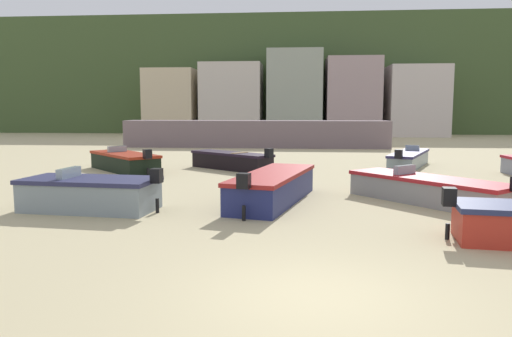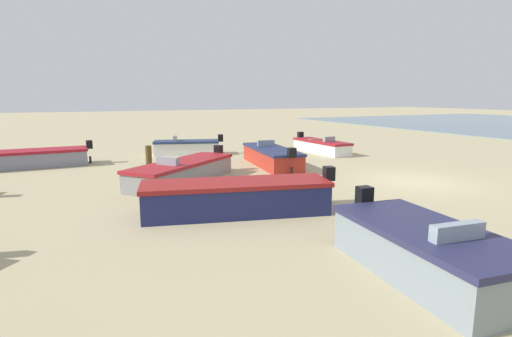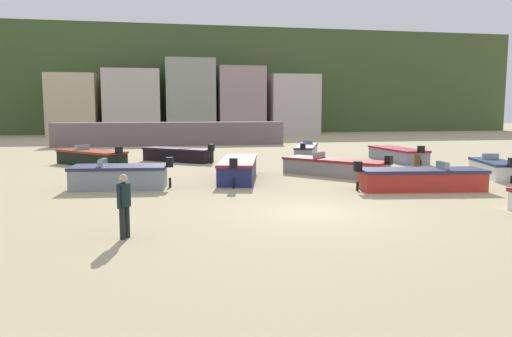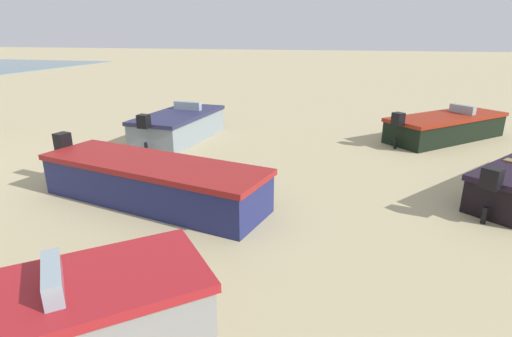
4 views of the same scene
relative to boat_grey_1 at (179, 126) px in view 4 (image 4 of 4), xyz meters
The scene contains 3 objects.
boat_grey_1 is the anchor object (origin of this frame).
boat_navy_3 5.41m from the boat_grey_1, 17.85° to the left, with size 2.68×5.53×1.25m.
boat_black_4 9.18m from the boat_grey_1, 103.95° to the left, with size 4.31×4.42×1.16m.
Camera 4 is at (6.32, 11.91, 3.54)m, focal length 28.22 mm.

